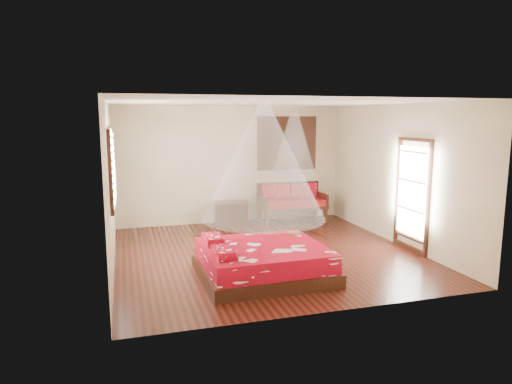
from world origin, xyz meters
TOP-DOWN VIEW (x-y plane):
  - room at (0.00, 0.00)m, footprint 5.54×5.54m
  - bed at (-0.44, -1.17)m, footprint 2.05×1.86m
  - daybed at (1.41, 2.37)m, footprint 1.62×0.72m
  - storage_chest at (-0.10, 2.45)m, footprint 0.88×0.69m
  - shutter_panel at (1.41, 2.72)m, footprint 1.52×0.06m
  - window_left at (-2.71, 0.20)m, footprint 0.10×1.74m
  - glazed_door at (2.72, -0.60)m, footprint 0.08×1.02m
  - wine_tray at (0.32, -0.61)m, footprint 0.23×0.23m
  - mosquito_net_main at (-0.42, -1.17)m, footprint 1.96×1.96m
  - mosquito_net_daybed at (1.41, 2.25)m, footprint 1.01×1.01m

SIDE VIEW (x-z plane):
  - bed at x=-0.44m, z-range -0.07..0.57m
  - storage_chest at x=-0.10m, z-range 0.00..0.55m
  - daybed at x=1.41m, z-range 0.05..0.99m
  - wine_tray at x=0.32m, z-range 0.45..0.64m
  - glazed_door at x=2.72m, z-range -0.01..2.15m
  - room at x=0.00m, z-range -0.02..2.82m
  - window_left at x=-2.71m, z-range 1.03..2.37m
  - mosquito_net_main at x=-0.42m, z-range 0.95..2.75m
  - shutter_panel at x=1.41m, z-range 1.24..2.56m
  - mosquito_net_daybed at x=1.41m, z-range 1.25..2.75m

